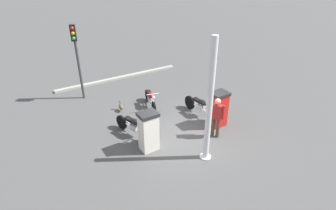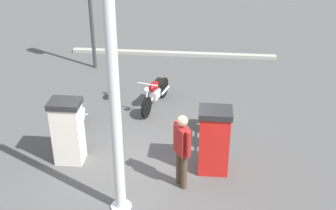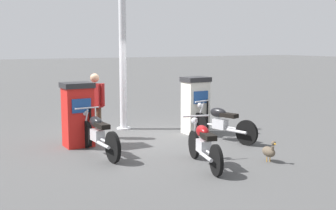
% 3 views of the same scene
% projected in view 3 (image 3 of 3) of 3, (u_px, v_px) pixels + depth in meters
% --- Properties ---
extents(ground_plane, '(120.00, 120.00, 0.00)m').
position_uv_depth(ground_plane, '(142.00, 140.00, 10.98)').
color(ground_plane, '#4C4C4C').
extents(fuel_pump_near, '(0.62, 0.71, 1.49)m').
position_uv_depth(fuel_pump_near, '(78.00, 114.00, 10.20)').
color(fuel_pump_near, red).
rests_on(fuel_pump_near, ground).
extents(fuel_pump_far, '(0.59, 0.69, 1.50)m').
position_uv_depth(fuel_pump_far, '(196.00, 105.00, 11.69)').
color(fuel_pump_far, silver).
rests_on(fuel_pump_far, ground).
extents(motorcycle_near_pump, '(2.15, 0.56, 0.96)m').
position_uv_depth(motorcycle_near_pump, '(98.00, 134.00, 9.48)').
color(motorcycle_near_pump, black).
rests_on(motorcycle_near_pump, ground).
extents(motorcycle_far_pump, '(2.04, 0.77, 0.94)m').
position_uv_depth(motorcycle_far_pump, '(221.00, 122.00, 10.90)').
color(motorcycle_far_pump, black).
rests_on(motorcycle_far_pump, ground).
extents(motorcycle_extra, '(1.85, 0.72, 0.93)m').
position_uv_depth(motorcycle_extra, '(204.00, 143.00, 8.59)').
color(motorcycle_extra, black).
rests_on(motorcycle_extra, ground).
extents(attendant_person, '(0.52, 0.39, 1.64)m').
position_uv_depth(attendant_person, '(95.00, 102.00, 11.00)').
color(attendant_person, '#473828').
rests_on(attendant_person, ground).
extents(wandering_duck, '(0.46, 0.23, 0.47)m').
position_uv_depth(wandering_duck, '(269.00, 151.00, 8.91)').
color(wandering_duck, brown).
rests_on(wandering_duck, ground).
extents(canopy_support_pole, '(0.40, 0.40, 4.25)m').
position_uv_depth(canopy_support_pole, '(123.00, 56.00, 12.09)').
color(canopy_support_pole, silver).
rests_on(canopy_support_pole, ground).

